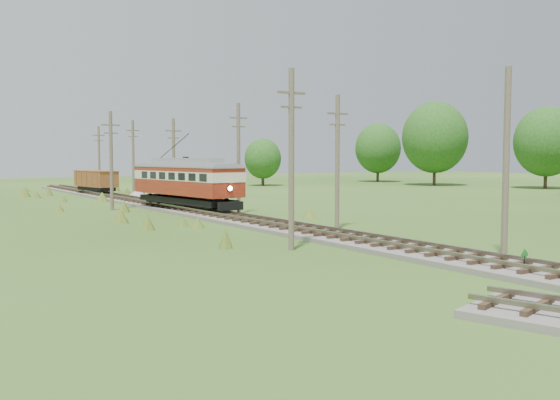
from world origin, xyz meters
TOP-DOWN VIEW (x-y plane):
  - railbed_main at (0.00, 34.00)m, footprint 3.60×96.00m
  - switch_marker at (-0.20, 1.50)m, footprint 0.45×0.06m
  - streetcar at (0.00, 34.31)m, footprint 4.49×13.30m
  - gondola at (0.00, 60.51)m, footprint 3.45×7.62m
  - gravel_pile at (2.85, 53.70)m, footprint 2.87×3.04m
  - utility_pole_r_1 at (3.10, 5.00)m, footprint 0.30×0.30m
  - utility_pole_r_2 at (3.30, 18.00)m, footprint 1.60×0.30m
  - utility_pole_r_3 at (3.20, 31.00)m, footprint 1.60×0.30m
  - utility_pole_r_4 at (3.00, 44.00)m, footprint 1.60×0.30m
  - utility_pole_r_5 at (3.40, 57.00)m, footprint 1.60×0.30m
  - utility_pole_r_6 at (3.20, 70.00)m, footprint 1.60×0.30m
  - utility_pole_l_a at (-4.20, 12.00)m, footprint 1.60×0.30m
  - utility_pole_l_b at (-4.50, 40.00)m, footprint 1.60×0.30m
  - tree_right_3 at (60.00, 42.00)m, footprint 9.24×9.24m
  - tree_right_4 at (54.00, 58.00)m, footprint 10.50×10.50m
  - tree_right_5 at (56.00, 74.00)m, footprint 8.40×8.40m
  - tree_mid_b at (30.00, 72.00)m, footprint 5.88×5.88m

SIDE VIEW (x-z plane):
  - railbed_main at x=0.00m, z-range -0.09..0.48m
  - gravel_pile at x=2.85m, z-range -0.03..1.01m
  - switch_marker at x=-0.20m, z-range 0.09..1.17m
  - gondola at x=0.00m, z-range 0.66..3.10m
  - streetcar at x=0.00m, z-range -0.25..5.78m
  - utility_pole_r_4 at x=3.00m, z-range 0.12..8.52m
  - tree_mid_b at x=30.00m, z-range 0.54..8.12m
  - utility_pole_r_1 at x=3.10m, z-range 0.00..8.80m
  - utility_pole_r_2 at x=3.30m, z-range 0.12..8.72m
  - utility_pole_l_b at x=-4.50m, z-range 0.12..8.72m
  - utility_pole_r_6 at x=3.20m, z-range 0.12..8.82m
  - utility_pole_r_5 at x=3.40m, z-range 0.13..9.03m
  - utility_pole_r_3 at x=3.20m, z-range 0.13..9.13m
  - utility_pole_l_a at x=-4.20m, z-range 0.13..9.13m
  - tree_right_5 at x=56.00m, z-range 0.78..11.60m
  - tree_right_3 at x=60.00m, z-range 0.86..12.77m
  - tree_right_4 at x=54.00m, z-range 0.98..14.51m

